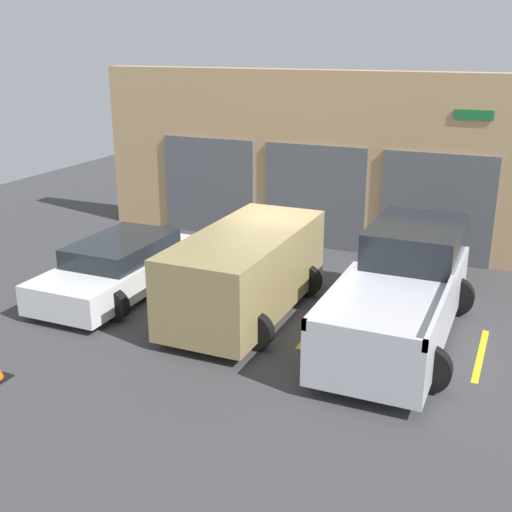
{
  "coord_description": "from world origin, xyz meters",
  "views": [
    {
      "loc": [
        5.08,
        -13.02,
        5.38
      ],
      "look_at": [
        0.0,
        -1.41,
        1.1
      ],
      "focal_mm": 45.0,
      "sensor_mm": 36.0,
      "label": 1
    }
  ],
  "objects": [
    {
      "name": "ground_plane",
      "position": [
        0.0,
        0.0,
        0.0
      ],
      "size": [
        28.0,
        28.0,
        0.0
      ],
      "primitive_type": "plane",
      "color": "#3D3D3F"
    },
    {
      "name": "shophouse_building",
      "position": [
        -0.01,
        3.28,
        2.28
      ],
      "size": [
        13.23,
        0.68,
        4.66
      ],
      "color": "tan",
      "rests_on": "ground"
    },
    {
      "name": "pickup_truck",
      "position": [
        3.09,
        -1.59,
        0.88
      ],
      "size": [
        2.47,
        5.37,
        1.89
      ],
      "color": "silver",
      "rests_on": "ground"
    },
    {
      "name": "sedan_white",
      "position": [
        -3.09,
        -1.88,
        0.58
      ],
      "size": [
        2.24,
        4.48,
        1.2
      ],
      "color": "white",
      "rests_on": "ground"
    },
    {
      "name": "sedan_side",
      "position": [
        0.0,
        -1.9,
        0.94
      ],
      "size": [
        2.31,
        4.51,
        1.75
      ],
      "color": "#9E8956",
      "rests_on": "ground"
    },
    {
      "name": "parking_stripe_far_left",
      "position": [
        -4.64,
        -1.91,
        0.0
      ],
      "size": [
        0.12,
        2.2,
        0.01
      ],
      "primitive_type": "cube",
      "color": "gold",
      "rests_on": "ground"
    },
    {
      "name": "parking_stripe_left",
      "position": [
        -1.55,
        -1.91,
        0.0
      ],
      "size": [
        0.12,
        2.2,
        0.01
      ],
      "primitive_type": "cube",
      "color": "gold",
      "rests_on": "ground"
    },
    {
      "name": "parking_stripe_centre",
      "position": [
        1.55,
        -1.91,
        0.0
      ],
      "size": [
        0.12,
        2.2,
        0.01
      ],
      "primitive_type": "cube",
      "color": "gold",
      "rests_on": "ground"
    },
    {
      "name": "parking_stripe_right",
      "position": [
        4.64,
        -1.91,
        0.0
      ],
      "size": [
        0.12,
        2.2,
        0.01
      ],
      "primitive_type": "cube",
      "color": "gold",
      "rests_on": "ground"
    }
  ]
}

